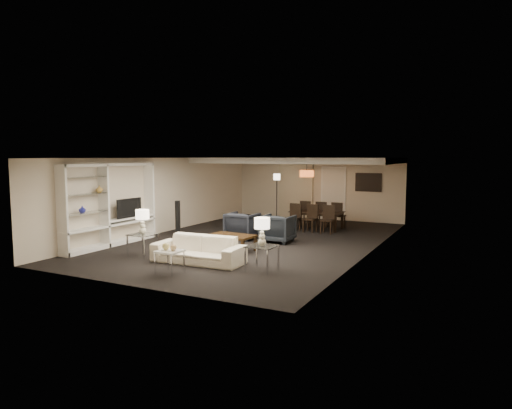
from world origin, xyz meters
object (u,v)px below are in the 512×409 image
object	(u,v)px
armchair_right	(278,228)
side_table_right	(262,258)
television	(127,208)
table_lamp_right	(262,232)
chair_fl	(307,213)
coffee_table	(232,243)
table_lamp_left	(143,222)
floor_speaker	(178,218)
chair_fr	(339,215)
armchair_left	(242,226)
sofa	(198,250)
vase_amber	(99,189)
pendant_light	(307,174)
chair_nr	(327,220)
chair_nm	(310,218)
vase_blue	(82,209)
floor_lamp	(277,197)
chair_fm	(323,214)
chair_nl	(294,217)
marble_table	(170,262)
dining_table	(316,221)
side_table_left	(143,245)

from	to	relation	value
armchair_right	side_table_right	size ratio (longest dim) A/B	1.49
side_table_right	television	size ratio (longest dim) A/B	0.62
table_lamp_right	television	distance (m)	5.24
armchair_right	chair_fl	distance (m)	3.46
coffee_table	chair_fl	bearing A→B (deg)	87.49
table_lamp_left	floor_speaker	bearing A→B (deg)	110.64
coffee_table	chair_fr	size ratio (longest dim) A/B	1.31
armchair_left	chair_fr	xyz separation A→B (m)	(2.03, 3.44, 0.05)
sofa	vase_amber	world-z (taller)	vase_amber
pendant_light	side_table_right	size ratio (longest dim) A/B	0.85
armchair_right	chair_nr	world-z (taller)	chair_nr
sofa	chair_nm	bearing A→B (deg)	78.70
vase_blue	vase_amber	xyz separation A→B (m)	(0.00, 0.62, 0.50)
table_lamp_left	chair_fr	size ratio (longest dim) A/B	0.68
floor_lamp	floor_speaker	bearing A→B (deg)	-107.22
pendant_light	chair_fm	world-z (taller)	pendant_light
chair_fm	armchair_left	bearing A→B (deg)	66.37
floor_speaker	chair_fr	bearing A→B (deg)	36.42
vase_blue	chair_nl	world-z (taller)	vase_blue
armchair_left	chair_fm	distance (m)	3.72
armchair_left	chair_fl	xyz separation A→B (m)	(0.83, 3.44, 0.05)
armchair_right	television	xyz separation A→B (m)	(-3.98, -2.05, 0.62)
marble_table	dining_table	size ratio (longest dim) A/B	0.28
television	vase_blue	bearing A→B (deg)	178.94
sofa	chair_nm	size ratio (longest dim) A/B	2.38
pendant_light	floor_lamp	size ratio (longest dim) A/B	0.28
armchair_right	television	distance (m)	4.52
table_lamp_left	television	distance (m)	2.10
coffee_table	vase_amber	size ratio (longest dim) A/B	6.52
marble_table	chair_nl	size ratio (longest dim) A/B	0.54
coffee_table	table_lamp_right	distance (m)	2.43
side_table_left	pendant_light	bearing A→B (deg)	74.28
coffee_table	table_lamp_right	world-z (taller)	table_lamp_right
vase_blue	dining_table	xyz separation A→B (m)	(4.24, 6.47, -0.84)
armchair_left	chair_nl	world-z (taller)	chair_nl
dining_table	floor_lamp	size ratio (longest dim) A/B	0.96
chair_fm	chair_fr	size ratio (longest dim) A/B	1.00
side_table_right	dining_table	distance (m)	6.15
table_lamp_left	television	world-z (taller)	television
pendant_light	chair_fr	size ratio (longest dim) A/B	0.56
vase_blue	vase_amber	world-z (taller)	vase_amber
chair_nr	coffee_table	bearing A→B (deg)	-112.41
chair_nm	chair_fm	bearing A→B (deg)	96.13
chair_fm	chair_fr	xyz separation A→B (m)	(0.60, 0.00, 0.00)
coffee_table	chair_fm	xyz separation A→B (m)	(0.83, 5.14, 0.25)
armchair_left	table_lamp_left	bearing A→B (deg)	70.62
television	vase_blue	distance (m)	1.63
side_table_right	vase_blue	world-z (taller)	vase_blue
table_lamp_left	vase_blue	world-z (taller)	vase_blue
side_table_right	floor_speaker	size ratio (longest dim) A/B	0.54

